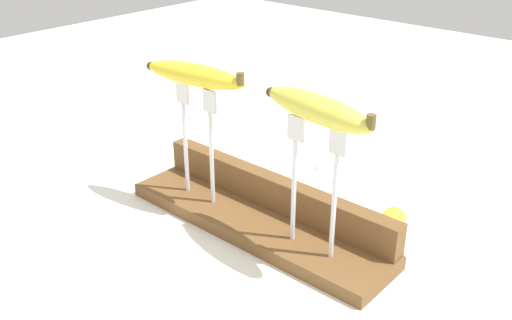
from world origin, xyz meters
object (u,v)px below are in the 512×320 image
Objects in this scene: banana_chunk_near at (389,227)px; fork_stand_right at (314,176)px; banana_raised_right at (318,109)px; fork_fallen_near at (304,166)px; banana_raised_left at (195,75)px; fork_stand_left at (197,133)px.

fork_stand_right is at bearing -113.57° from banana_chunk_near.
banana_raised_right reaches higher than fork_stand_right.
banana_raised_right is at bearing -113.59° from banana_chunk_near.
banana_chunk_near reaches higher than fork_fallen_near.
banana_raised_left is 0.99× the size of banana_raised_right.
fork_fallen_near is (-0.19, 0.24, -0.13)m from fork_stand_right.
fork_fallen_near is at bearing 80.02° from fork_stand_left.
fork_fallen_near is 1.96× the size of banana_chunk_near.
fork_stand_left is 0.10m from banana_raised_left.
banana_raised_right is (-0.00, 0.00, 0.10)m from fork_stand_right.
fork_fallen_near is (-0.19, 0.24, -0.23)m from banana_raised_right.
fork_stand_left is 0.23m from fork_stand_right.
banana_raised_right reaches higher than fork_stand_left.
fork_stand_right reaches higher than banana_chunk_near.
fork_stand_left is at bearing 180.00° from fork_stand_right.
fork_stand_right is 0.10m from banana_raised_right.
fork_stand_left is 0.25m from banana_raised_right.
banana_raised_left is at bearing -179.99° from banana_raised_right.
banana_chunk_near is (0.29, 0.13, -0.12)m from fork_stand_left.
fork_stand_left is at bearing 9.04° from banana_raised_left.
fork_fallen_near is (0.04, 0.24, -0.23)m from banana_raised_left.
fork_stand_right is 2.91× the size of banana_chunk_near.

